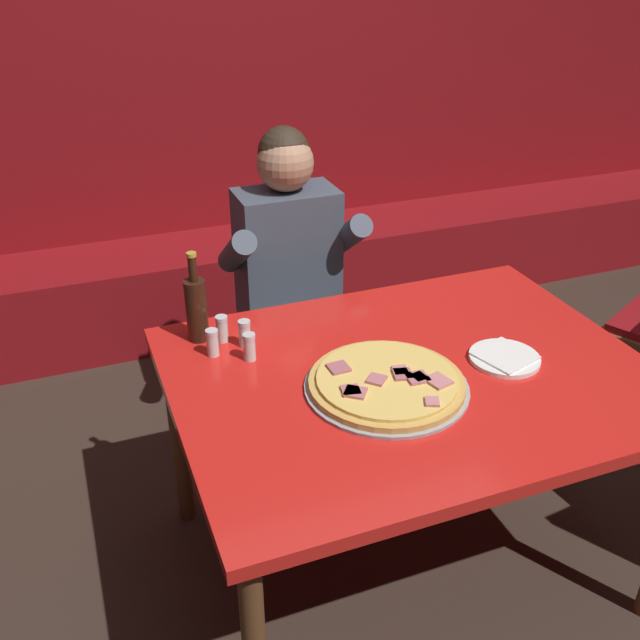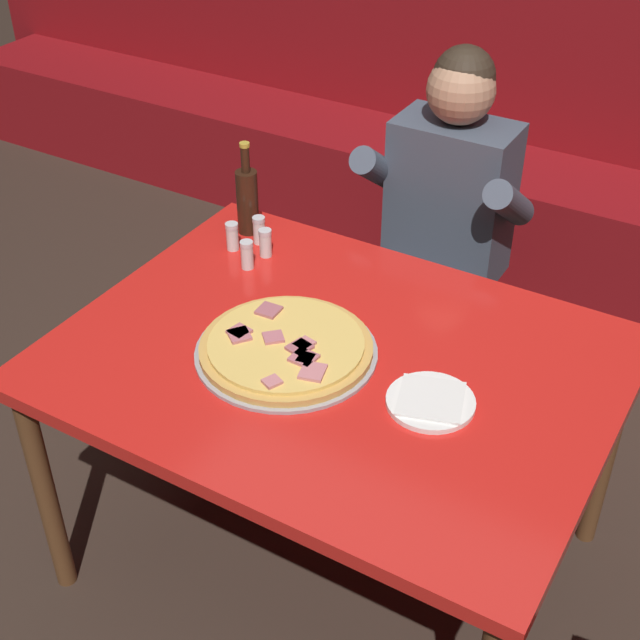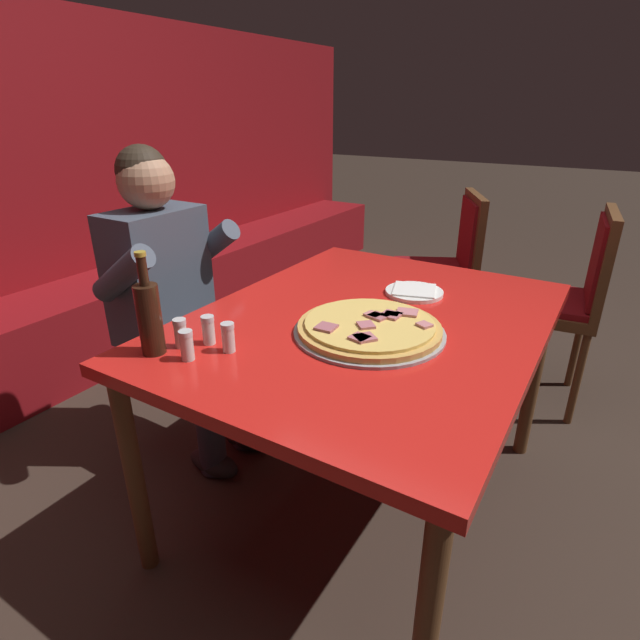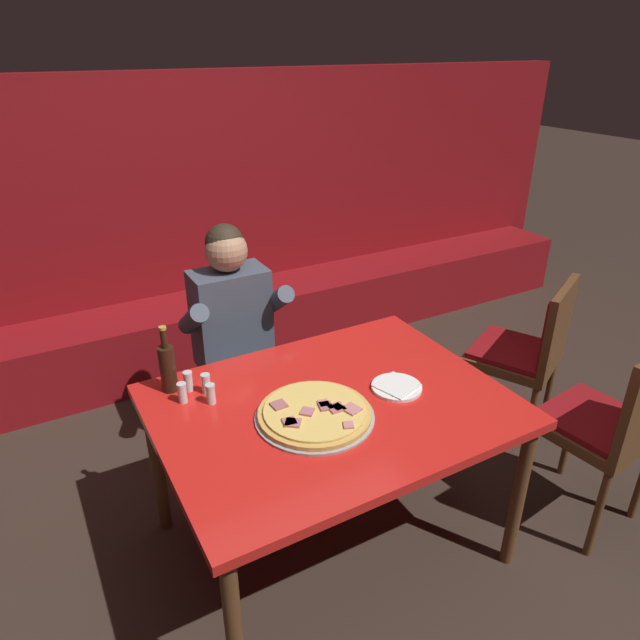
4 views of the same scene
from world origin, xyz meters
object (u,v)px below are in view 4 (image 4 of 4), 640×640
Objects in this scene: shaker_oregano at (182,394)px; shaker_red_pepper_flakes at (211,395)px; main_dining_table at (332,417)px; diner_seated_blue_shirt at (238,338)px; beer_bottle at (168,367)px; shaker_parmesan at (188,382)px; shaker_black_pepper at (206,384)px; dining_chair_near_left at (529,348)px; dining_chair_far_left at (614,419)px; pizza at (315,414)px; plate_white_paper at (397,387)px.

shaker_red_pepper_flakes is (0.10, -0.06, 0.00)m from shaker_oregano.
shaker_red_pepper_flakes is (-0.42, 0.23, 0.11)m from main_dining_table.
shaker_red_pepper_flakes is at bearing -120.65° from diner_seated_blue_shirt.
beer_bottle is 0.11m from shaker_parmesan.
dining_chair_near_left is (1.73, -0.15, -0.23)m from shaker_black_pepper.
shaker_black_pepper and shaker_oregano have the same top height.
shaker_red_pepper_flakes is 0.09× the size of dining_chair_far_left.
pizza is at bearing -171.43° from dining_chair_near_left.
shaker_parmesan is 0.08m from shaker_black_pepper.
dining_chair_near_left is at bearing -2.33° from shaker_red_pepper_flakes.
shaker_black_pepper is (-0.30, 0.37, 0.02)m from pizza.
shaker_parmesan reaches higher than pizza.
pizza is (-0.11, -0.06, 0.09)m from main_dining_table.
dining_chair_near_left is 0.67m from dining_chair_far_left.
dining_chair_near_left reaches higher than pizza.
beer_bottle reaches higher than shaker_oregano.
shaker_red_pepper_flakes is (-0.31, 0.29, 0.02)m from pizza.
beer_bottle is at bearing 172.46° from dining_chair_near_left.
plate_white_paper is at bearing -28.58° from shaker_parmesan.
dining_chair_near_left is 0.99× the size of dining_chair_far_left.
main_dining_table is at bearing -173.16° from dining_chair_near_left.
shaker_oregano is at bearing 154.93° from dining_chair_far_left.
beer_bottle reaches higher than shaker_parmesan.
beer_bottle is 0.30× the size of dining_chair_near_left.
pizza is 0.87m from diner_seated_blue_shirt.
shaker_parmesan is at bearing 151.42° from plate_white_paper.
shaker_oregano is 0.09× the size of dining_chair_near_left.
main_dining_table is at bearing 170.61° from plate_white_paper.
dining_chair_near_left is (1.86, -0.25, -0.30)m from beer_bottle.
diner_seated_blue_shirt is (-0.08, 0.81, 0.01)m from main_dining_table.
diner_seated_blue_shirt reaches higher than dining_chair_near_left.
shaker_oregano is at bearing -123.30° from shaker_parmesan.
pizza is at bearing -50.50° from shaker_black_pepper.
pizza is 1.34m from dining_chair_far_left.
dining_chair_near_left reaches higher than plate_white_paper.
shaker_black_pepper is 1.00× the size of shaker_oregano.
beer_bottle is at bearing 152.12° from dining_chair_far_left.
dining_chair_near_left is at bearing 6.84° from main_dining_table.
shaker_parmesan is 1.00× the size of shaker_oregano.
diner_seated_blue_shirt reaches higher than plate_white_paper.
shaker_oregano is (-0.41, 0.35, 0.02)m from pizza.
beer_bottle is 3.40× the size of shaker_red_pepper_flakes.
shaker_parmesan is 1.00× the size of shaker_black_pepper.
shaker_parmesan and shaker_black_pepper have the same top height.
shaker_black_pepper reaches higher than plate_white_paper.
dining_chair_far_left reaches higher than dining_chair_near_left.
diner_seated_blue_shirt reaches higher than shaker_oregano.
dining_chair_far_left is (1.22, -1.29, -0.12)m from diner_seated_blue_shirt.
dining_chair_far_left is at bearing -46.52° from diner_seated_blue_shirt.
diner_seated_blue_shirt is at bearing 155.18° from dining_chair_near_left.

